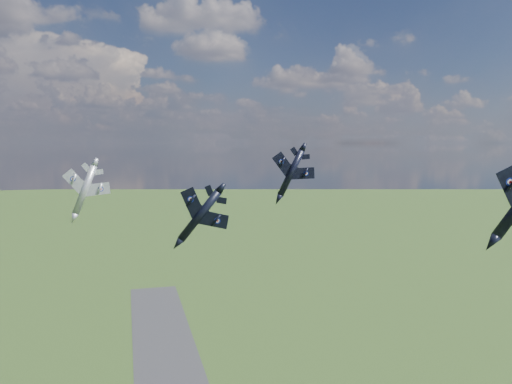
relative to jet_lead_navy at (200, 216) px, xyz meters
name	(u,v)px	position (x,y,z in m)	size (l,w,h in m)	color
jet_lead_navy	(200,216)	(0.00, 0.00, 0.00)	(8.99, 12.53, 2.59)	black
jet_high_navy	(291,173)	(25.77, 34.43, 3.96)	(11.03, 15.38, 3.18)	black
jet_left_silver	(85,190)	(-17.84, 24.32, 2.07)	(9.37, 13.06, 2.70)	#9A9EA4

